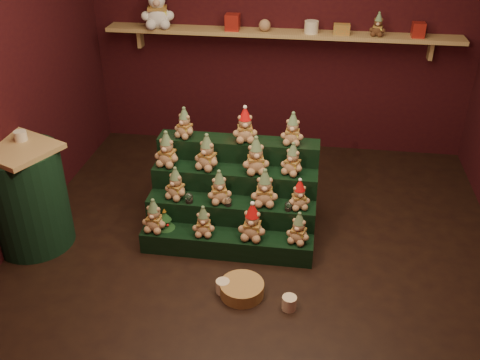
% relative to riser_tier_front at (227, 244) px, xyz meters
% --- Properties ---
extents(ground, '(4.00, 4.00, 0.00)m').
position_rel_riser_tier_front_xyz_m(ground, '(0.24, 0.09, -0.09)').
color(ground, black).
rests_on(ground, ground).
extents(back_wall, '(4.00, 0.10, 2.80)m').
position_rel_riser_tier_front_xyz_m(back_wall, '(0.24, 2.14, 1.31)').
color(back_wall, black).
rests_on(back_wall, ground).
extents(front_wall, '(4.00, 0.10, 2.80)m').
position_rel_riser_tier_front_xyz_m(front_wall, '(0.24, -1.96, 1.31)').
color(front_wall, black).
rests_on(front_wall, ground).
extents(back_shelf, '(3.60, 0.26, 0.24)m').
position_rel_riser_tier_front_xyz_m(back_shelf, '(0.24, 1.96, 1.20)').
color(back_shelf, tan).
rests_on(back_shelf, ground).
extents(riser_tier_front, '(1.40, 0.22, 0.18)m').
position_rel_riser_tier_front_xyz_m(riser_tier_front, '(0.00, 0.00, 0.00)').
color(riser_tier_front, black).
rests_on(riser_tier_front, ground).
extents(riser_tier_midfront, '(1.40, 0.22, 0.36)m').
position_rel_riser_tier_front_xyz_m(riser_tier_midfront, '(0.00, 0.22, 0.09)').
color(riser_tier_midfront, black).
rests_on(riser_tier_midfront, ground).
extents(riser_tier_midback, '(1.40, 0.22, 0.54)m').
position_rel_riser_tier_front_xyz_m(riser_tier_midback, '(0.00, 0.44, 0.18)').
color(riser_tier_midback, black).
rests_on(riser_tier_midback, ground).
extents(riser_tier_back, '(1.40, 0.22, 0.72)m').
position_rel_riser_tier_front_xyz_m(riser_tier_back, '(0.00, 0.66, 0.27)').
color(riser_tier_back, black).
rests_on(riser_tier_back, ground).
extents(teddy_0, '(0.22, 0.20, 0.28)m').
position_rel_riser_tier_front_xyz_m(teddy_0, '(-0.59, -0.01, 0.23)').
color(teddy_0, tan).
rests_on(teddy_0, riser_tier_front).
extents(teddy_1, '(0.20, 0.18, 0.25)m').
position_rel_riser_tier_front_xyz_m(teddy_1, '(-0.18, -0.01, 0.22)').
color(teddy_1, tan).
rests_on(teddy_1, riser_tier_front).
extents(teddy_2, '(0.24, 0.22, 0.31)m').
position_rel_riser_tier_front_xyz_m(teddy_2, '(0.21, -0.00, 0.24)').
color(teddy_2, tan).
rests_on(teddy_2, riser_tier_front).
extents(teddy_3, '(0.23, 0.22, 0.26)m').
position_rel_riser_tier_front_xyz_m(teddy_3, '(0.57, -0.00, 0.22)').
color(teddy_3, tan).
rests_on(teddy_3, riser_tier_front).
extents(teddy_4, '(0.25, 0.24, 0.27)m').
position_rel_riser_tier_front_xyz_m(teddy_4, '(-0.46, 0.22, 0.41)').
color(teddy_4, tan).
rests_on(teddy_4, riser_tier_midfront).
extents(teddy_5, '(0.25, 0.23, 0.28)m').
position_rel_riser_tier_front_xyz_m(teddy_5, '(-0.09, 0.21, 0.41)').
color(teddy_5, tan).
rests_on(teddy_5, riser_tier_midfront).
extents(teddy_6, '(0.24, 0.22, 0.31)m').
position_rel_riser_tier_front_xyz_m(teddy_6, '(0.28, 0.23, 0.42)').
color(teddy_6, tan).
rests_on(teddy_6, riser_tier_midfront).
extents(teddy_7, '(0.22, 0.20, 0.25)m').
position_rel_riser_tier_front_xyz_m(teddy_7, '(0.56, 0.21, 0.39)').
color(teddy_7, tan).
rests_on(teddy_7, riser_tier_midfront).
extents(teddy_8, '(0.25, 0.23, 0.30)m').
position_rel_riser_tier_front_xyz_m(teddy_8, '(-0.58, 0.44, 0.60)').
color(teddy_8, tan).
rests_on(teddy_8, riser_tier_midback).
extents(teddy_9, '(0.27, 0.26, 0.30)m').
position_rel_riser_tier_front_xyz_m(teddy_9, '(-0.23, 0.44, 0.60)').
color(teddy_9, tan).
rests_on(teddy_9, riser_tier_midback).
extents(teddy_10, '(0.27, 0.25, 0.31)m').
position_rel_riser_tier_front_xyz_m(teddy_10, '(0.18, 0.43, 0.61)').
color(teddy_10, tan).
rests_on(teddy_10, riser_tier_midback).
extents(teddy_11, '(0.25, 0.24, 0.27)m').
position_rel_riser_tier_front_xyz_m(teddy_11, '(0.48, 0.45, 0.59)').
color(teddy_11, tan).
rests_on(teddy_11, riser_tier_midback).
extents(teddy_12, '(0.24, 0.23, 0.26)m').
position_rel_riser_tier_front_xyz_m(teddy_12, '(-0.47, 0.65, 0.76)').
color(teddy_12, tan).
rests_on(teddy_12, riser_tier_back).
extents(teddy_13, '(0.25, 0.23, 0.29)m').
position_rel_riser_tier_front_xyz_m(teddy_13, '(0.06, 0.64, 0.78)').
color(teddy_13, tan).
rests_on(teddy_13, riser_tier_back).
extents(teddy_14, '(0.20, 0.19, 0.27)m').
position_rel_riser_tier_front_xyz_m(teddy_14, '(0.46, 0.65, 0.77)').
color(teddy_14, tan).
rests_on(teddy_14, riser_tier_back).
extents(snow_globe_a, '(0.06, 0.06, 0.09)m').
position_rel_riser_tier_front_xyz_m(snow_globe_a, '(-0.34, 0.16, 0.31)').
color(snow_globe_a, black).
rests_on(snow_globe_a, riser_tier_midfront).
extents(snow_globe_b, '(0.06, 0.06, 0.08)m').
position_rel_riser_tier_front_xyz_m(snow_globe_b, '(-0.01, 0.16, 0.31)').
color(snow_globe_b, black).
rests_on(snow_globe_b, riser_tier_midfront).
extents(snow_globe_c, '(0.06, 0.06, 0.08)m').
position_rel_riser_tier_front_xyz_m(snow_globe_c, '(0.48, 0.16, 0.31)').
color(snow_globe_c, black).
rests_on(snow_globe_c, riser_tier_midfront).
extents(side_table, '(0.74, 0.69, 0.90)m').
position_rel_riser_tier_front_xyz_m(side_table, '(-1.62, -0.08, 0.36)').
color(side_table, tan).
rests_on(side_table, ground).
extents(table_ornament, '(0.10, 0.10, 0.08)m').
position_rel_riser_tier_front_xyz_m(table_ornament, '(-1.62, 0.02, 0.85)').
color(table_ornament, beige).
rests_on(table_ornament, side_table).
extents(mini_christmas_tree, '(0.22, 0.22, 0.37)m').
position_rel_riser_tier_front_xyz_m(mini_christmas_tree, '(-0.51, 0.03, 0.09)').
color(mini_christmas_tree, '#482D19').
rests_on(mini_christmas_tree, ground).
extents(mug_left, '(0.10, 0.10, 0.10)m').
position_rel_riser_tier_front_xyz_m(mug_left, '(0.05, -0.47, -0.04)').
color(mug_left, beige).
rests_on(mug_left, ground).
extents(mug_right, '(0.11, 0.11, 0.11)m').
position_rel_riser_tier_front_xyz_m(mug_right, '(0.55, -0.57, -0.04)').
color(mug_right, beige).
rests_on(mug_right, ground).
extents(wicker_basket, '(0.42, 0.42, 0.10)m').
position_rel_riser_tier_front_xyz_m(wicker_basket, '(0.19, -0.47, -0.04)').
color(wicker_basket, '#A47A42').
rests_on(wicker_basket, ground).
extents(white_bear, '(0.40, 0.37, 0.47)m').
position_rel_riser_tier_front_xyz_m(white_bear, '(-1.02, 1.93, 1.47)').
color(white_bear, silver).
rests_on(white_bear, back_shelf).
extents(brown_bear, '(0.18, 0.17, 0.22)m').
position_rel_riser_tier_front_xyz_m(brown_bear, '(1.18, 1.93, 1.34)').
color(brown_bear, '#51301B').
rests_on(brown_bear, back_shelf).
extents(gift_tin_red_a, '(0.14, 0.14, 0.16)m').
position_rel_riser_tier_front_xyz_m(gift_tin_red_a, '(-0.25, 1.94, 1.31)').
color(gift_tin_red_a, '#A42219').
rests_on(gift_tin_red_a, back_shelf).
extents(gift_tin_cream, '(0.14, 0.14, 0.12)m').
position_rel_riser_tier_front_xyz_m(gift_tin_cream, '(0.54, 1.94, 1.29)').
color(gift_tin_cream, beige).
rests_on(gift_tin_cream, back_shelf).
extents(gift_tin_red_b, '(0.12, 0.12, 0.14)m').
position_rel_riser_tier_front_xyz_m(gift_tin_red_b, '(1.57, 1.94, 1.30)').
color(gift_tin_red_b, '#A42219').
rests_on(gift_tin_red_b, back_shelf).
extents(shelf_plush_ball, '(0.12, 0.12, 0.12)m').
position_rel_riser_tier_front_xyz_m(shelf_plush_ball, '(0.08, 1.94, 1.29)').
color(shelf_plush_ball, tan).
rests_on(shelf_plush_ball, back_shelf).
extents(scarf_gift_box, '(0.16, 0.10, 0.10)m').
position_rel_riser_tier_front_xyz_m(scarf_gift_box, '(0.84, 1.94, 1.28)').
color(scarf_gift_box, '#CB601C').
rests_on(scarf_gift_box, back_shelf).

